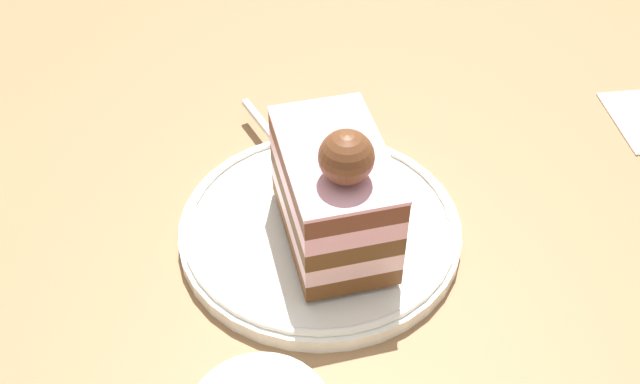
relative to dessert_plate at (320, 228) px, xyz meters
The scene contains 4 objects.
ground_plane 0.02m from the dessert_plate, 39.43° to the left, with size 2.40×2.40×0.00m, color #936C47.
dessert_plate is the anchor object (origin of this frame).
cake_slice 0.06m from the dessert_plate, 66.87° to the left, with size 0.13×0.14×0.12m.
fork 0.10m from the dessert_plate, 124.00° to the right, with size 0.06×0.11×0.00m.
Camera 1 is at (0.32, 0.21, 0.43)m, focal length 41.52 mm.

